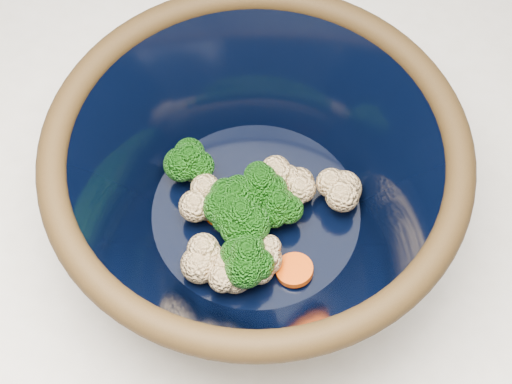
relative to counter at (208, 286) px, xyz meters
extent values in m
plane|color=#9E7A54|center=(0.00, 0.00, -0.45)|extent=(3.00, 3.00, 0.00)
cube|color=silver|center=(0.00, 0.00, 0.00)|extent=(1.20, 1.20, 0.90)
cylinder|color=black|center=(0.12, -0.09, 0.46)|extent=(0.20, 0.20, 0.01)
torus|color=black|center=(0.12, -0.09, 0.59)|extent=(0.33, 0.33, 0.02)
cylinder|color=black|center=(0.12, -0.09, 0.48)|extent=(0.19, 0.19, 0.00)
cylinder|color=#608442|center=(0.11, -0.11, 0.49)|extent=(0.01, 0.01, 0.02)
ellipsoid|color=#1D6513|center=(0.11, -0.11, 0.52)|extent=(0.04, 0.04, 0.04)
cylinder|color=#608442|center=(0.10, -0.11, 0.49)|extent=(0.01, 0.01, 0.02)
ellipsoid|color=#1D6513|center=(0.10, -0.11, 0.52)|extent=(0.04, 0.04, 0.03)
cylinder|color=#608442|center=(0.10, -0.09, 0.49)|extent=(0.01, 0.01, 0.02)
ellipsoid|color=#1D6513|center=(0.10, -0.09, 0.52)|extent=(0.04, 0.04, 0.03)
cylinder|color=#608442|center=(0.14, -0.09, 0.49)|extent=(0.01, 0.01, 0.02)
ellipsoid|color=#1D6513|center=(0.14, -0.09, 0.51)|extent=(0.04, 0.04, 0.03)
cylinder|color=#608442|center=(0.05, -0.07, 0.49)|extent=(0.01, 0.01, 0.02)
ellipsoid|color=#1D6513|center=(0.05, -0.07, 0.51)|extent=(0.04, 0.04, 0.03)
cylinder|color=#608442|center=(0.13, -0.14, 0.49)|extent=(0.01, 0.01, 0.02)
ellipsoid|color=#1D6513|center=(0.13, -0.14, 0.52)|extent=(0.04, 0.04, 0.04)
cylinder|color=#608442|center=(0.12, -0.07, 0.49)|extent=(0.01, 0.01, 0.02)
ellipsoid|color=#1D6513|center=(0.12, -0.07, 0.52)|extent=(0.04, 0.04, 0.04)
sphere|color=beige|center=(0.14, -0.13, 0.50)|extent=(0.03, 0.03, 0.03)
sphere|color=beige|center=(0.14, -0.07, 0.50)|extent=(0.03, 0.03, 0.03)
sphere|color=beige|center=(0.11, -0.07, 0.50)|extent=(0.03, 0.03, 0.03)
sphere|color=beige|center=(0.14, -0.13, 0.50)|extent=(0.03, 0.03, 0.03)
sphere|color=beige|center=(0.08, -0.10, 0.50)|extent=(0.03, 0.03, 0.03)
sphere|color=beige|center=(0.18, -0.04, 0.50)|extent=(0.03, 0.03, 0.03)
sphere|color=beige|center=(0.12, -0.06, 0.50)|extent=(0.03, 0.03, 0.03)
sphere|color=beige|center=(0.14, -0.05, 0.50)|extent=(0.03, 0.03, 0.03)
sphere|color=beige|center=(0.13, -0.15, 0.50)|extent=(0.03, 0.03, 0.03)
sphere|color=beige|center=(0.10, -0.16, 0.50)|extent=(0.03, 0.03, 0.03)
cylinder|color=#DF4A09|center=(0.13, -0.07, 0.49)|extent=(0.03, 0.03, 0.01)
cylinder|color=#DF4A09|center=(0.11, -0.08, 0.49)|extent=(0.03, 0.03, 0.01)
cylinder|color=#DF4A09|center=(0.12, -0.12, 0.49)|extent=(0.03, 0.03, 0.01)
cylinder|color=#DF4A09|center=(0.17, -0.13, 0.49)|extent=(0.03, 0.03, 0.01)
cylinder|color=#DF4A09|center=(0.09, -0.10, 0.49)|extent=(0.03, 0.03, 0.01)
camera|label=1|loc=(0.23, -0.36, 1.04)|focal=50.00mm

